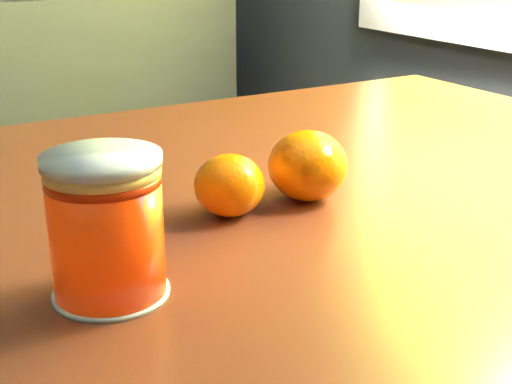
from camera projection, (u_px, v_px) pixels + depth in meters
table at (244, 310)px, 0.66m from camera, size 1.09×0.77×0.82m
juice_glass at (107, 228)px, 0.45m from camera, size 0.08×0.08×0.09m
orange_front at (308, 166)px, 0.62m from camera, size 0.09×0.09×0.06m
orange_back at (229, 185)px, 0.59m from camera, size 0.07×0.07×0.05m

